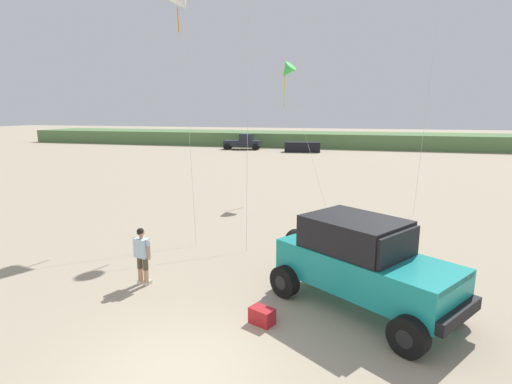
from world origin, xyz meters
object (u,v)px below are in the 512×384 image
distant_pickup (243,142)px  kite_green_box (287,71)px  distant_sedan (302,147)px  cooler_box (262,316)px  person_watching (142,253)px  kite_orange_streamer (181,0)px  jeep (363,262)px

distant_pickup → kite_green_box: 29.17m
distant_sedan → kite_green_box: 25.89m
distant_pickup → kite_green_box: bearing=-68.1°
kite_green_box → cooler_box: bearing=-81.1°
distant_sedan → distant_pickup: bearing=161.9°
kite_green_box → distant_sedan: bearing=96.3°
person_watching → cooler_box: size_ratio=2.98×
person_watching → distant_sedan: size_ratio=0.40×
kite_green_box → kite_orange_streamer: bearing=-116.4°
person_watching → kite_green_box: bearing=83.8°
distant_sedan → kite_orange_streamer: bearing=-98.1°
jeep → distant_sedan: (-7.27, 38.27, -0.60)m
cooler_box → distant_sedan: (-5.07, 39.70, 0.41)m
kite_orange_streamer → distant_sedan: bearing=89.0°
cooler_box → person_watching: bearing=-173.7°
jeep → distant_pickup: 42.60m
person_watching → kite_orange_streamer: (-1.81, 6.98, 8.44)m
distant_pickup → kite_orange_streamer: 34.90m
jeep → cooler_box: jeep is taller
cooler_box → distant_sedan: size_ratio=0.13×
distant_pickup → kite_green_box: (10.65, -26.46, 6.09)m
kite_green_box → person_watching: bearing=-96.2°
cooler_box → kite_green_box: kite_green_box is taller
person_watching → distant_pickup: 41.07m
cooler_box → distant_pickup: (-12.97, 41.23, 0.75)m
cooler_box → kite_green_box: (-2.32, 14.77, 6.84)m
distant_pickup → kite_orange_streamer: bearing=-77.4°
distant_pickup → cooler_box: bearing=-72.5°
person_watching → distant_pickup: (-9.18, 40.03, 0.00)m
jeep → person_watching: (-5.99, -0.22, -0.26)m
distant_sedan → jeep: bearing=-86.4°
cooler_box → kite_green_box: bearing=122.8°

